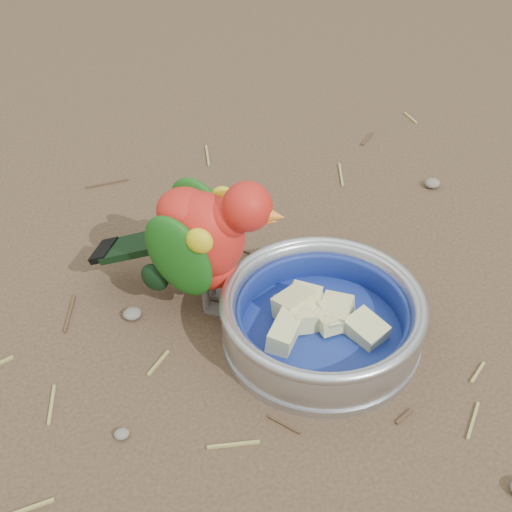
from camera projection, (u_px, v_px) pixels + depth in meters
name	position (u px, v px, depth m)	size (l,w,h in m)	color
ground	(362.00, 354.00, 0.78)	(60.00, 60.00, 0.00)	#4C3827
food_bowl	(321.00, 334.00, 0.79)	(0.22, 0.22, 0.02)	#B2B2BA
bowl_wall	(322.00, 315.00, 0.77)	(0.22, 0.22, 0.04)	#B2B2BA
fruit_wedges	(322.00, 320.00, 0.77)	(0.13, 0.13, 0.03)	beige
lory_parrot	(203.00, 246.00, 0.79)	(0.10, 0.21, 0.17)	red
ground_debris	(347.00, 331.00, 0.80)	(0.90, 0.80, 0.01)	#978F4B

